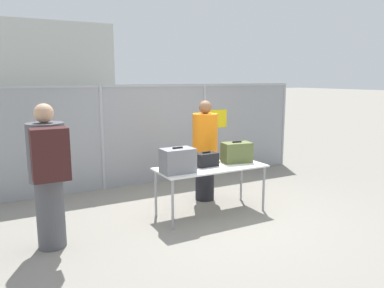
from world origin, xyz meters
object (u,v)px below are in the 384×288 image
Objects in this scene: suitcase_grey at (178,161)px; suitcase_olive at (237,152)px; security_worker_near at (205,149)px; inspection_table at (211,170)px; utility_trailer at (189,147)px; suitcase_black at (206,159)px; traveler_hooded at (48,171)px.

suitcase_grey is 0.95× the size of suitcase_olive.
suitcase_olive is 0.29× the size of security_worker_near.
inspection_table is 0.41× the size of utility_trailer.
traveler_hooded reaches higher than suitcase_black.
security_worker_near is 0.41× the size of utility_trailer.
security_worker_near is 3.11m from utility_trailer.
suitcase_black is (-0.04, 0.07, 0.17)m from inspection_table.
utility_trailer is (0.89, 3.41, -0.54)m from suitcase_olive.
traveler_hooded reaches higher than suitcase_olive.
inspection_table is 0.95× the size of traveler_hooded.
suitcase_grey reaches higher than utility_trailer.
traveler_hooded reaches higher than inspection_table.
security_worker_near reaches higher than suitcase_black.
inspection_table reaches higher than utility_trailer.
security_worker_near reaches higher than inspection_table.
suitcase_black is 3.76m from utility_trailer.
suitcase_olive is at bearing 125.12° from security_worker_near.
inspection_table is 3.44× the size of suitcase_olive.
utility_trailer is at bearing 67.56° from inspection_table.
traveler_hooded is (-2.45, -0.15, 0.31)m from inspection_table.
traveler_hooded is at bearing -178.23° from suitcase_grey.
traveler_hooded is (-3.00, -0.23, 0.08)m from suitcase_olive.
suitcase_grey reaches higher than suitcase_black.
suitcase_grey reaches higher than inspection_table.
utility_trailer is at bearing -102.92° from security_worker_near.
inspection_table is 0.99× the size of security_worker_near.
traveler_hooded is 1.04× the size of security_worker_near.
suitcase_black is 0.67m from security_worker_near.
suitcase_black is at bearing 15.60° from suitcase_grey.
suitcase_grey is 1.18m from security_worker_near.
suitcase_grey is 1.36× the size of suitcase_black.
inspection_table is 0.74m from security_worker_near.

